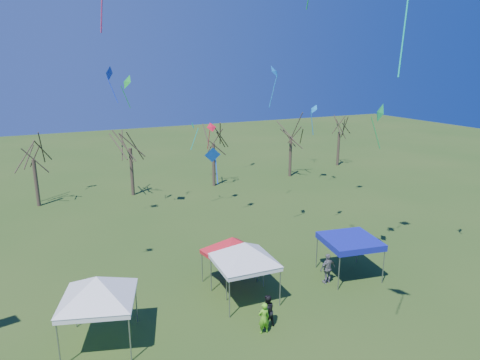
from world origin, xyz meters
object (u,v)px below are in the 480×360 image
object	(u,v)px
person_dark	(267,311)
person_green	(264,318)
tent_white_mid	(245,246)
person_grey	(328,268)
tent_red	(232,240)
tent_blue	(350,241)
tent_white_west	(97,281)
tree_1	(31,142)
tree_3	(213,128)
tree_5	(340,120)
tree_4	(291,123)
tree_2	(129,131)

from	to	relation	value
person_dark	person_green	bearing A→B (deg)	41.66
tent_white_mid	person_grey	distance (m)	5.56
person_green	person_grey	bearing A→B (deg)	-152.00
tent_red	tent_blue	bearing A→B (deg)	-16.59
tent_white_west	person_grey	xyz separation A→B (m)	(12.68, 0.15, -2.21)
person_dark	person_grey	world-z (taller)	person_grey
tree_1	person_dark	xyz separation A→B (m)	(9.61, -25.00, -4.97)
tree_3	person_grey	distance (m)	22.82
tree_5	person_green	bearing A→B (deg)	-133.29
tree_5	tree_4	bearing A→B (deg)	-166.15
tent_white_west	tent_blue	xyz separation A→B (m)	(14.38, 0.36, -0.92)
tree_5	person_grey	size ratio (longest dim) A/B	4.10
person_green	person_grey	distance (m)	6.24
tent_white_west	tent_white_mid	size ratio (longest dim) A/B	0.98
tent_white_mid	person_green	size ratio (longest dim) A/B	2.73
tree_1	person_dark	world-z (taller)	tree_1
person_green	tent_white_mid	bearing A→B (deg)	-96.84
tree_3	tent_white_west	world-z (taller)	tree_3
tree_1	tent_blue	bearing A→B (deg)	-53.67
tree_2	person_dark	distance (m)	25.36
person_green	person_grey	size ratio (longest dim) A/B	0.86
tree_1	tent_blue	distance (m)	28.21
tent_white_mid	tree_4	bearing A→B (deg)	52.83
tree_5	person_green	world-z (taller)	tree_5
tree_3	person_dark	xyz separation A→B (m)	(-7.19, -24.40, -5.25)
tree_1	tree_5	distance (m)	34.52
tree_3	tent_blue	world-z (taller)	tree_3
tree_3	tree_4	size ratio (longest dim) A/B	1.00
tree_2	person_green	xyz separation A→B (m)	(0.82, -25.13, -5.50)
tree_5	tent_red	xyz separation A→B (m)	(-24.66, -21.94, -3.00)
tree_2	tree_5	xyz separation A→B (m)	(26.09, 1.69, -0.56)
tree_3	tent_red	distance (m)	21.37
tent_red	tent_white_west	bearing A→B (deg)	-162.73
person_grey	tent_white_mid	bearing A→B (deg)	-11.07
tree_1	tent_white_west	xyz separation A→B (m)	(2.19, -22.90, -2.67)
tree_4	person_dark	distance (m)	29.89
person_dark	person_grey	bearing A→B (deg)	-161.05
person_green	tent_blue	bearing A→B (deg)	-155.85
person_dark	tree_2	bearing A→B (deg)	-91.42
tree_3	tree_4	xyz separation A→B (m)	(9.32, -0.04, -0.02)
tree_4	tree_5	distance (m)	8.62
tree_1	tent_white_mid	xyz separation A→B (m)	(9.77, -22.21, -2.74)
tree_3	person_green	xyz separation A→B (m)	(-7.58, -24.80, -5.29)
person_grey	tent_red	bearing A→B (deg)	-28.80
tree_3	tent_blue	xyz separation A→B (m)	(-0.23, -21.93, -3.88)
person_green	person_dark	size ratio (longest dim) A/B	0.95
person_green	person_dark	bearing A→B (deg)	-131.27
tent_red	person_green	size ratio (longest dim) A/B	2.40
tree_2	tent_white_west	world-z (taller)	tree_2
tree_1	person_green	bearing A→B (deg)	-70.04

